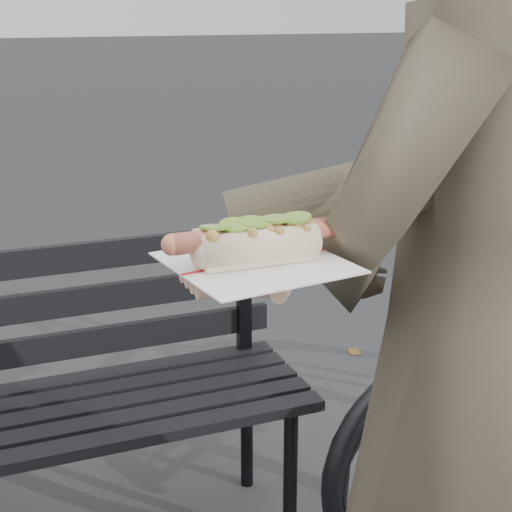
{
  "coord_description": "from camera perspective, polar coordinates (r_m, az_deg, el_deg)",
  "views": [
    {
      "loc": [
        -0.21,
        -0.94,
        1.5
      ],
      "look_at": [
        0.11,
        -0.14,
        1.22
      ],
      "focal_mm": 55.0,
      "sensor_mm": 36.0,
      "label": 1
    }
  ],
  "objects": [
    {
      "name": "park_bench",
      "position": [
        2.21,
        -16.77,
        -9.3
      ],
      "size": [
        1.5,
        0.44,
        0.88
      ],
      "color": "black",
      "rests_on": "ground"
    },
    {
      "name": "person",
      "position": [
        1.3,
        15.05,
        -7.97
      ],
      "size": [
        0.82,
        0.7,
        1.9
      ],
      "primitive_type": "imported",
      "rotation": [
        0.0,
        0.0,
        3.56
      ],
      "color": "#433C2D",
      "rests_on": "ground"
    },
    {
      "name": "held_hotdog",
      "position": [
        1.05,
        8.53,
        4.05
      ],
      "size": [
        0.63,
        0.32,
        0.2
      ],
      "color": "#433C2D"
    }
  ]
}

